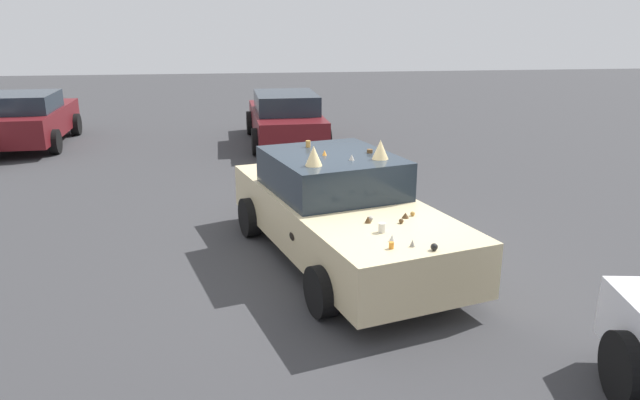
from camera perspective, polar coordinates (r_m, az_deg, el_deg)
ground_plane at (r=8.59m, az=1.99°, el=-5.67°), size 60.00×60.00×0.00m
art_car_decorated at (r=8.40m, az=1.84°, el=-0.94°), size 4.96×2.96×1.73m
parked_sedan_row_back_far at (r=17.83m, az=-26.20°, el=7.00°), size 4.25×2.17×1.43m
parked_sedan_near_left at (r=16.38m, az=-3.34°, el=7.93°), size 4.58×2.09×1.39m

